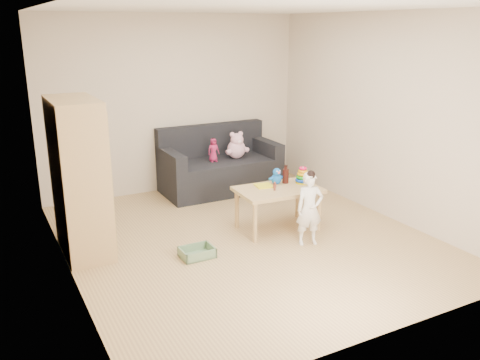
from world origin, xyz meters
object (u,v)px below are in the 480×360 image
wardrobe (79,178)px  sofa (221,175)px  toddler (310,210)px  play_table (278,209)px

wardrobe → sofa: bearing=28.7°
wardrobe → toddler: bearing=-23.5°
toddler → wardrobe: bearing=173.1°
play_table → toddler: (0.08, -0.55, 0.15)m
sofa → toddler: size_ratio=2.10×
wardrobe → sofa: (2.29, 1.25, -0.61)m
sofa → play_table: 1.71m
wardrobe → sofa: wardrobe is taller
wardrobe → play_table: bearing=-11.5°
sofa → wardrobe: bearing=-151.1°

